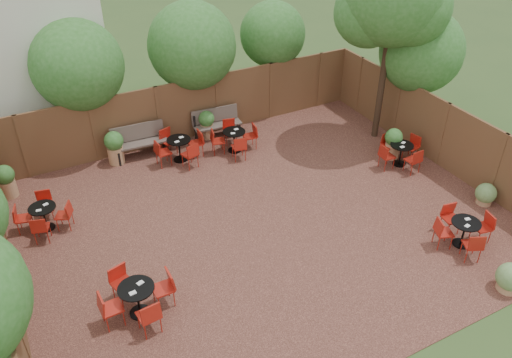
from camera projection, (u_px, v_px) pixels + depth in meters
ground at (263, 221)px, 13.59m from camera, size 80.00×80.00×0.00m
courtyard_paving at (263, 221)px, 13.58m from camera, size 12.00×10.00×0.02m
fence_back at (188, 110)px, 16.69m from camera, size 12.00×0.08×2.00m
fence_left at (6, 269)px, 10.70m from camera, size 0.08×10.00×2.00m
fence_right at (443, 134)px, 15.36m from camera, size 0.08×10.00×2.00m
neighbour_building at (1, 10)px, 15.46m from camera, size 5.00×4.00×8.00m
overhang_foliage at (182, 84)px, 14.11m from camera, size 15.81×10.75×2.77m
courtyard_tree at (394, 1)px, 14.85m from camera, size 3.02×2.96×6.03m
park_bench_left at (140, 140)px, 15.99m from camera, size 1.66×0.62×1.01m
park_bench_right at (216, 123)px, 17.00m from camera, size 1.59×0.63×0.96m
bistro_tables at (244, 192)px, 13.95m from camera, size 11.33×8.35×0.85m
planters at (181, 147)px, 15.61m from camera, size 11.15×4.32×1.04m
low_shrubs at (508, 239)px, 12.51m from camera, size 2.64×3.11×0.68m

